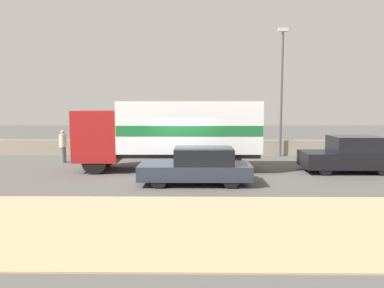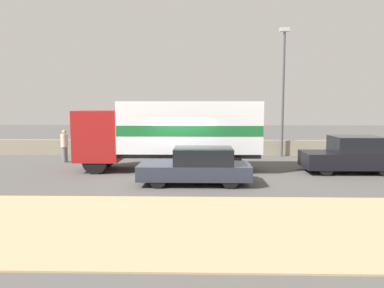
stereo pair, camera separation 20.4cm
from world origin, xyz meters
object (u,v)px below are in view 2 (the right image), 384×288
car_hatchback (197,166)px  street_lamp (283,84)px  car_sedan_second (351,155)px  box_truck (173,131)px  pedestrian (65,146)px

car_hatchback → street_lamp: bearing=-122.2°
car_sedan_second → box_truck: bearing=-2.7°
box_truck → car_sedan_second: (8.11, -0.39, -1.07)m
car_sedan_second → pedestrian: bearing=-10.9°
box_truck → car_sedan_second: box_truck is taller
street_lamp → box_truck: 8.17m
street_lamp → car_sedan_second: 6.60m
box_truck → street_lamp: bearing=-141.6°
box_truck → car_hatchback: 3.43m
street_lamp → pedestrian: size_ratio=4.32×
box_truck → car_hatchback: (1.17, -3.01, -1.17)m
street_lamp → car_hatchback: 9.95m
car_hatchback → pedestrian: 8.91m
street_lamp → car_sedan_second: bearing=-69.1°
car_hatchback → car_sedan_second: 7.42m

